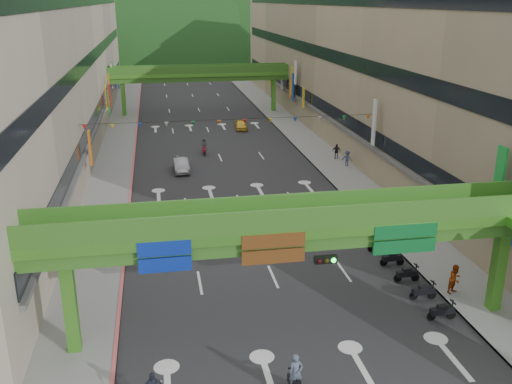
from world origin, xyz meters
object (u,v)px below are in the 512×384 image
at_px(scooter_rider_near, 296,377).
at_px(car_silver, 181,165).
at_px(overpass_near, 321,241).
at_px(car_yellow, 241,125).
at_px(scooter_rider_mid, 289,207).
at_px(pedestrian_red, 455,281).

relative_size(scooter_rider_near, car_silver, 0.51).
xyz_separation_m(overpass_near, car_yellow, (3.34, 47.98, -4.58)).
relative_size(overpass_near, scooter_rider_mid, 14.00).
bearing_deg(car_yellow, car_silver, -112.89).
distance_m(overpass_near, pedestrian_red, 10.21).
height_order(overpass_near, scooter_rider_near, overpass_near).
bearing_deg(overpass_near, scooter_rider_near, -116.97).
distance_m(car_yellow, pedestrian_red, 45.70).
xyz_separation_m(scooter_rider_near, car_silver, (-3.09, 34.62, -0.29)).
bearing_deg(car_silver, scooter_rider_near, -86.78).
xyz_separation_m(scooter_rider_near, scooter_rider_mid, (4.46, 20.27, 0.08)).
bearing_deg(car_silver, scooter_rider_mid, -64.15).
distance_m(overpass_near, scooter_rider_mid, 16.58).
xyz_separation_m(car_silver, pedestrian_red, (14.18, -27.62, 0.21)).
bearing_deg(pedestrian_red, car_yellow, 70.45).
bearing_deg(scooter_rider_mid, scooter_rider_near, -102.40).
height_order(scooter_rider_mid, car_yellow, scooter_rider_mid).
distance_m(scooter_rider_mid, pedestrian_red, 14.84).
xyz_separation_m(overpass_near, scooter_rider_near, (-2.23, -4.38, -4.26)).
bearing_deg(scooter_rider_near, pedestrian_red, 32.24).
xyz_separation_m(car_yellow, pedestrian_red, (5.53, -45.36, 0.24)).
relative_size(scooter_rider_mid, car_yellow, 0.55).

